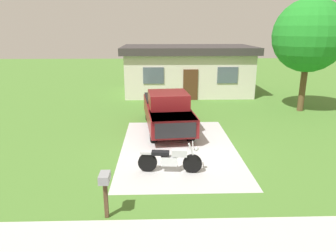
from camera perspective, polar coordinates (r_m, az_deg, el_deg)
The scene contains 8 objects.
ground_plane at distance 13.27m, azimuth 1.88°, elevation -4.02°, with size 80.00×80.00×0.00m, color #4C7C30.
driveway_pad at distance 13.27m, azimuth 1.88°, elevation -4.01°, with size 4.72×7.59×0.01m, color #BBBBBB.
sidewalk_strip at distance 8.00m, azimuth 4.74°, elevation -19.76°, with size 36.00×1.80×0.01m, color beige.
motorcycle at distance 11.00m, azimuth 0.43°, elevation -5.98°, with size 2.21×0.70×1.09m.
pickup_truck at distance 15.62m, azimuth -0.17°, elevation 2.94°, with size 2.51×5.78×1.90m.
mailbox at distance 8.45m, azimuth -11.22°, elevation -10.09°, with size 0.26×0.48×1.26m.
shade_tree at distance 20.31m, azimuth 23.94°, elevation 14.52°, with size 4.09×4.09×6.41m.
neighbor_house at distance 24.37m, azimuth 3.48°, elevation 10.08°, with size 9.60×5.60×3.50m.
Camera 1 is at (-0.82, -12.34, 4.81)m, focal length 34.07 mm.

